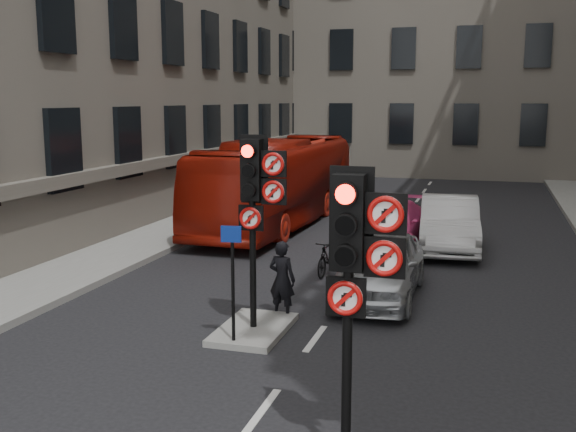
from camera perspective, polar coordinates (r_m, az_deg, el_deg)
The scene contains 12 objects.
pavement_left at distance 21.41m, azimuth -11.84°, elevation -1.78°, with size 3.00×50.00×0.16m, color gray.
centre_island at distance 12.84m, azimuth -2.94°, elevation -9.55°, with size 1.20×2.00×0.12m, color gray.
building_far at distance 44.85m, azimuth 13.43°, elevation 16.88°, with size 30.00×14.00×20.00m, color #666056.
signal_near at distance 7.72m, azimuth 5.77°, elevation -3.23°, with size 0.91×0.40×3.58m.
signal_far at distance 12.18m, azimuth -2.68°, elevation 2.20°, with size 0.91×0.40×3.58m.
car_silver at distance 14.95m, azimuth 7.78°, elevation -4.16°, with size 1.71×4.25×1.45m, color #B1B5B9.
car_white at distance 20.10m, azimuth 13.48°, elevation -0.62°, with size 1.61×4.63×1.52m, color silver.
car_pink at distance 20.08m, azimuth 8.51°, elevation -0.75°, with size 1.86×4.58×1.33m, color #E8448E.
bus_red at distance 23.30m, azimuth -0.84°, elevation 2.89°, with size 2.51×10.73×2.99m, color maroon.
motorcycle at distance 16.79m, azimuth 3.40°, elevation -3.49°, with size 0.43×1.51×0.91m, color black.
motorcyclist at distance 13.45m, azimuth -0.50°, elevation -5.39°, with size 0.57×0.38×1.57m, color black.
info_sign at distance 11.73m, azimuth -4.74°, elevation -4.33°, with size 0.36×0.12×2.07m.
Camera 1 is at (2.89, -6.40, 4.33)m, focal length 42.00 mm.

